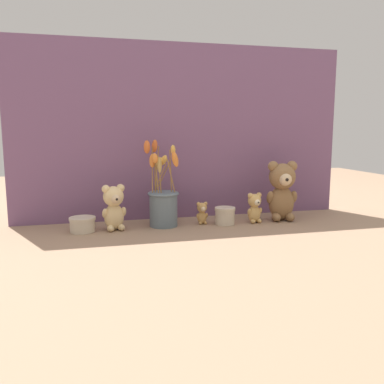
# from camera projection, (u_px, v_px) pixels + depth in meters

# --- Properties ---
(ground_plane) EXTENTS (4.00, 4.00, 0.00)m
(ground_plane) POSITION_uv_depth(u_px,v_px,m) (193.00, 226.00, 1.62)
(ground_plane) COLOR #8E7056
(backdrop_wall) EXTENTS (1.42, 0.02, 0.73)m
(backdrop_wall) POSITION_uv_depth(u_px,v_px,m) (184.00, 132.00, 1.72)
(backdrop_wall) COLOR #704C70
(backdrop_wall) RESTS_ON ground
(teddy_bear_large) EXTENTS (0.14, 0.13, 0.25)m
(teddy_bear_large) POSITION_uv_depth(u_px,v_px,m) (282.00, 189.00, 1.70)
(teddy_bear_large) COLOR olive
(teddy_bear_large) RESTS_ON ground
(teddy_bear_medium) EXTENTS (0.10, 0.09, 0.17)m
(teddy_bear_medium) POSITION_uv_depth(u_px,v_px,m) (114.00, 206.00, 1.53)
(teddy_bear_medium) COLOR #DBBC84
(teddy_bear_medium) RESTS_ON ground
(teddy_bear_small) EXTENTS (0.07, 0.06, 0.12)m
(teddy_bear_small) POSITION_uv_depth(u_px,v_px,m) (255.00, 207.00, 1.66)
(teddy_bear_small) COLOR tan
(teddy_bear_small) RESTS_ON ground
(teddy_bear_tiny) EXTENTS (0.05, 0.05, 0.09)m
(teddy_bear_tiny) POSITION_uv_depth(u_px,v_px,m) (202.00, 212.00, 1.64)
(teddy_bear_tiny) COLOR tan
(teddy_bear_tiny) RESTS_ON ground
(flower_vase) EXTENTS (0.14, 0.16, 0.34)m
(flower_vase) POSITION_uv_depth(u_px,v_px,m) (163.00, 202.00, 1.60)
(flower_vase) COLOR slate
(flower_vase) RESTS_ON ground
(decorative_tin_tall) EXTENTS (0.10, 0.10, 0.06)m
(decorative_tin_tall) POSITION_uv_depth(u_px,v_px,m) (83.00, 224.00, 1.52)
(decorative_tin_tall) COLOR beige
(decorative_tin_tall) RESTS_ON ground
(decorative_tin_short) EXTENTS (0.08, 0.08, 0.07)m
(decorative_tin_short) POSITION_uv_depth(u_px,v_px,m) (225.00, 216.00, 1.63)
(decorative_tin_short) COLOR beige
(decorative_tin_short) RESTS_ON ground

